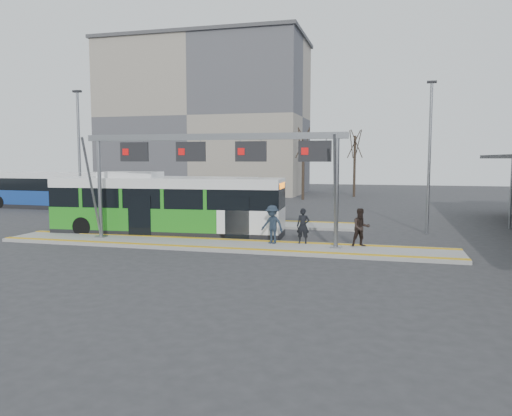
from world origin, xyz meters
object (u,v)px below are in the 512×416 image
(hero_bus, at_px, (167,206))
(passenger_b, at_px, (361,227))
(gantry, at_px, (213,156))
(passenger_a, at_px, (303,226))
(passenger_c, at_px, (272,224))

(hero_bus, xyz_separation_m, passenger_b, (10.45, -1.75, -0.56))
(gantry, height_order, hero_bus, gantry)
(hero_bus, height_order, passenger_a, hero_bus)
(gantry, xyz_separation_m, hero_bus, (-3.52, 2.35, -2.72))
(passenger_a, bearing_deg, gantry, -169.14)
(gantry, distance_m, passenger_a, 5.42)
(hero_bus, relative_size, passenger_b, 7.25)
(passenger_a, bearing_deg, passenger_b, -1.45)
(gantry, xyz_separation_m, passenger_b, (6.93, 0.60, -3.27))
(gantry, relative_size, hero_bus, 1.02)
(passenger_b, bearing_deg, gantry, 163.27)
(passenger_b, bearing_deg, passenger_a, 155.70)
(passenger_b, bearing_deg, passenger_c, 161.90)
(gantry, height_order, passenger_b, gantry)
(passenger_a, bearing_deg, hero_bus, 169.28)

